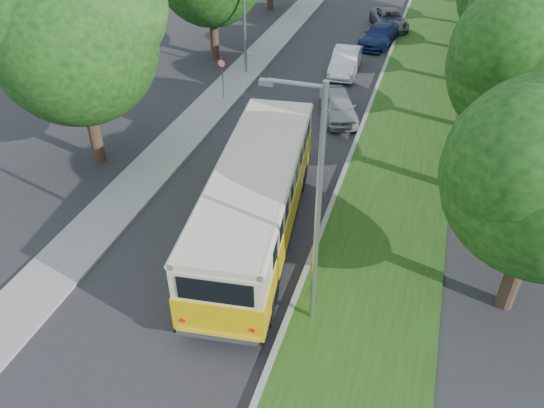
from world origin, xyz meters
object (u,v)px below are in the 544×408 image
(lamppost_near, at_px, (315,207))
(vintage_bus, at_px, (256,203))
(car_grey, at_px, (389,19))
(car_silver, at_px, (338,105))
(car_white, at_px, (345,61))
(car_blue, at_px, (379,35))
(lamppost_far, at_px, (242,6))

(lamppost_near, height_order, vintage_bus, lamppost_near)
(lamppost_near, relative_size, car_grey, 1.65)
(car_silver, distance_m, car_white, 6.35)
(car_white, height_order, car_blue, car_white)
(lamppost_near, relative_size, car_silver, 1.94)
(vintage_bus, bearing_deg, lamppost_far, 104.41)
(vintage_bus, distance_m, car_blue, 23.11)
(car_white, bearing_deg, lamppost_far, -164.13)
(lamppost_far, bearing_deg, car_grey, 57.95)
(car_silver, distance_m, car_grey, 16.16)
(lamppost_far, bearing_deg, lamppost_near, -64.29)
(car_grey, bearing_deg, lamppost_far, -141.75)
(lamppost_far, xyz_separation_m, car_grey, (7.43, 11.87, -3.44))
(vintage_bus, bearing_deg, lamppost_near, -56.30)
(lamppost_far, relative_size, car_silver, 1.82)
(lamppost_near, distance_m, car_blue, 26.69)
(lamppost_near, xyz_separation_m, car_white, (-2.92, 20.52, -3.63))
(car_white, bearing_deg, car_grey, 78.90)
(lamppost_near, distance_m, car_grey, 30.63)
(vintage_bus, relative_size, car_white, 2.44)
(lamppost_far, distance_m, vintage_bus, 16.52)
(car_silver, distance_m, car_blue, 12.16)
(lamppost_far, height_order, car_blue, lamppost_far)
(vintage_bus, bearing_deg, car_grey, 79.78)
(lamppost_near, distance_m, car_silver, 14.84)
(car_blue, relative_size, car_grey, 0.96)
(vintage_bus, distance_m, car_white, 17.22)
(lamppost_near, relative_size, lamppost_far, 1.07)
(car_blue, bearing_deg, car_silver, -81.67)
(vintage_bus, height_order, car_blue, vintage_bus)
(lamppost_near, height_order, car_white, lamppost_near)
(lamppost_far, xyz_separation_m, vintage_bus, (6.03, -15.18, -2.48))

